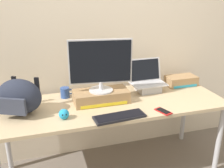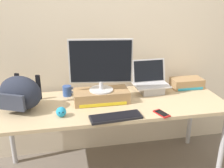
% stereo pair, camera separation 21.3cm
% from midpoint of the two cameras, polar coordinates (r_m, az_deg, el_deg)
% --- Properties ---
extents(back_wall, '(7.00, 0.10, 2.60)m').
position_cam_midpoint_polar(back_wall, '(2.65, 0.35, 11.05)').
color(back_wall, beige).
rests_on(back_wall, ground).
extents(desk, '(2.08, 0.75, 0.75)m').
position_cam_midpoint_polar(desk, '(2.40, 2.55, -5.55)').
color(desk, tan).
rests_on(desk, ground).
extents(toner_box_yellow, '(0.50, 0.24, 0.11)m').
position_cam_midpoint_polar(toner_box_yellow, '(2.37, 0.20, -2.68)').
color(toner_box_yellow, '#9E7A51').
rests_on(toner_box_yellow, desk).
extents(desktop_monitor, '(0.56, 0.22, 0.47)m').
position_cam_midpoint_polar(desktop_monitor, '(2.27, 0.21, 4.21)').
color(desktop_monitor, silver).
rests_on(desktop_monitor, toner_box_yellow).
extents(open_laptop, '(0.35, 0.25, 0.31)m').
position_cam_midpoint_polar(open_laptop, '(2.63, 10.83, -0.36)').
color(open_laptop, '#ADADB2').
rests_on(open_laptop, desk).
extents(external_keyboard, '(0.43, 0.17, 0.02)m').
position_cam_midpoint_polar(external_keyboard, '(2.09, 3.78, -7.31)').
color(external_keyboard, black).
rests_on(external_keyboard, desk).
extents(messenger_backpack, '(0.43, 0.36, 0.30)m').
position_cam_midpoint_polar(messenger_backpack, '(2.28, -17.11, -2.02)').
color(messenger_backpack, '#232838').
rests_on(messenger_backpack, desk).
extents(coffee_mug, '(0.13, 0.09, 0.10)m').
position_cam_midpoint_polar(coffee_mug, '(2.52, -7.44, -1.54)').
color(coffee_mug, '#2D4C93').
rests_on(coffee_mug, desk).
extents(cell_phone, '(0.12, 0.16, 0.01)m').
position_cam_midpoint_polar(cell_phone, '(2.21, 13.63, -6.40)').
color(cell_phone, red).
rests_on(cell_phone, desk).
extents(plush_toy, '(0.08, 0.08, 0.08)m').
position_cam_midpoint_polar(plush_toy, '(2.12, -8.35, -6.16)').
color(plush_toy, '#2393CC').
rests_on(plush_toy, desk).
extents(toner_box_cyan, '(0.32, 0.18, 0.10)m').
position_cam_midpoint_polar(toner_box_cyan, '(2.84, 18.26, 0.16)').
color(toner_box_cyan, '#9E7A51').
rests_on(toner_box_cyan, desk).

